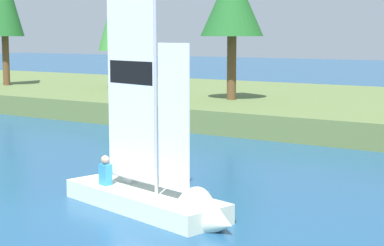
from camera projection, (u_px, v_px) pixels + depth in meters
name	position (u px, v px, depth m)	size (l,w,h in m)	color
shore_bank	(295.00, 105.00, 32.13)	(80.00, 15.81, 0.96)	#5B703D
shoreline_tree_left	(4.00, 0.00, 38.17)	(2.26, 2.26, 7.28)	brown
shoreline_tree_midleft	(120.00, 13.00, 35.98)	(2.42, 2.42, 6.37)	brown
shoreline_tree_centre	(232.00, 2.00, 29.54)	(2.90, 2.90, 6.16)	brown
sailboat	(165.00, 197.00, 14.14)	(5.13, 2.40, 6.22)	silver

